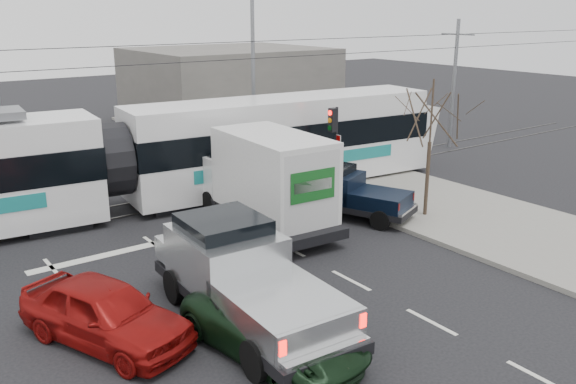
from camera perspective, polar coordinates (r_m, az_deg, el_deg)
ground at (r=16.80m, az=1.51°, el=-9.73°), size 120.00×120.00×0.00m
sidewalk_right at (r=22.97m, az=19.66°, el=-3.10°), size 6.00×60.00×0.15m
rails at (r=24.90m, az=-12.64°, el=-1.15°), size 60.00×1.60×0.03m
building_right at (r=41.99m, az=-5.52°, el=9.84°), size 12.00×10.00×5.00m
bare_tree at (r=22.43m, az=13.27°, el=6.82°), size 2.40×2.40×5.00m
traffic_signal at (r=24.62m, az=4.32°, el=5.58°), size 0.44×0.44×3.60m
street_lamp_near at (r=30.80m, az=-3.59°, el=12.29°), size 2.38×0.25×9.00m
catenary at (r=24.02m, az=-13.22°, el=7.67°), size 60.00×0.20×7.00m
tram at (r=23.54m, az=-16.27°, el=2.74°), size 28.64×5.55×5.82m
silver_pickup at (r=15.27m, az=-4.48°, el=-7.58°), size 2.68×6.80×2.43m
box_truck at (r=21.45m, az=-2.21°, el=1.09°), size 2.75×7.03×3.45m
navy_pickup at (r=22.85m, az=5.49°, el=0.00°), size 3.24×4.77×1.89m
green_car at (r=13.98m, az=-1.35°, el=-12.50°), size 2.78×4.98×1.32m
red_car at (r=14.94m, az=-16.74°, el=-10.74°), size 3.38×4.86×1.53m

